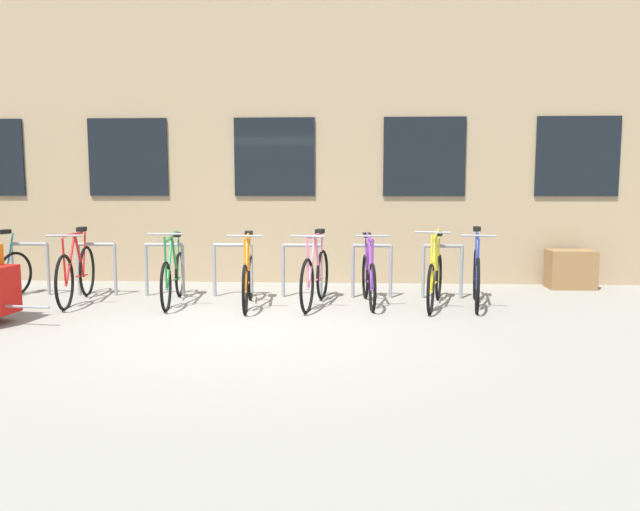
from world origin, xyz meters
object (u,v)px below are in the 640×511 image
(bicycle_orange, at_px, (248,279))
(bicycle_blue, at_px, (476,276))
(bicycle_yellow, at_px, (435,278))
(bicycle_pink, at_px, (315,276))
(bicycle_red, at_px, (76,273))
(bicycle_purple, at_px, (369,278))
(planter_box, at_px, (571,269))
(bicycle_green, at_px, (173,276))

(bicycle_orange, relative_size, bicycle_blue, 0.95)
(bicycle_yellow, bearing_deg, bicycle_pink, -179.13)
(bicycle_orange, distance_m, bicycle_blue, 3.07)
(bicycle_pink, distance_m, bicycle_yellow, 1.60)
(bicycle_red, bearing_deg, bicycle_pink, -1.42)
(bicycle_purple, bearing_deg, planter_box, 24.01)
(bicycle_orange, bearing_deg, bicycle_red, 175.71)
(bicycle_pink, bearing_deg, bicycle_purple, 8.02)
(bicycle_pink, bearing_deg, bicycle_green, 178.07)
(bicycle_orange, relative_size, bicycle_green, 0.94)
(bicycle_pink, distance_m, bicycle_red, 3.32)
(bicycle_yellow, height_order, bicycle_blue, bicycle_yellow)
(bicycle_yellow, xyz_separation_m, bicycle_blue, (0.56, 0.07, 0.02))
(bicycle_pink, height_order, bicycle_blue, bicycle_blue)
(bicycle_purple, bearing_deg, bicycle_red, -179.72)
(bicycle_pink, xyz_separation_m, bicycle_purple, (0.72, 0.10, -0.03))
(bicycle_pink, relative_size, bicycle_red, 0.94)
(bicycle_orange, height_order, bicycle_blue, bicycle_blue)
(bicycle_yellow, relative_size, bicycle_red, 0.94)
(bicycle_pink, height_order, bicycle_purple, bicycle_pink)
(bicycle_blue, height_order, planter_box, bicycle_blue)
(bicycle_green, distance_m, bicycle_purple, 2.67)
(bicycle_purple, height_order, bicycle_red, bicycle_red)
(bicycle_purple, height_order, bicycle_blue, bicycle_blue)
(bicycle_orange, xyz_separation_m, planter_box, (4.80, 1.62, -0.07))
(bicycle_red, bearing_deg, bicycle_yellow, -0.67)
(bicycle_yellow, xyz_separation_m, bicycle_green, (-3.56, 0.04, -0.00))
(bicycle_red, bearing_deg, bicycle_green, -0.68)
(bicycle_pink, bearing_deg, bicycle_yellow, 0.87)
(bicycle_yellow, bearing_deg, planter_box, 33.04)
(bicycle_green, height_order, bicycle_red, bicycle_red)
(bicycle_yellow, distance_m, bicycle_green, 3.56)
(bicycle_green, relative_size, bicycle_red, 0.98)
(bicycle_pink, distance_m, bicycle_green, 1.96)
(bicycle_orange, xyz_separation_m, bicycle_red, (-2.42, 0.18, 0.03))
(bicycle_orange, relative_size, bicycle_red, 0.92)
(bicycle_blue, bearing_deg, planter_box, 39.29)
(bicycle_yellow, distance_m, planter_box, 2.74)
(bicycle_yellow, height_order, planter_box, bicycle_yellow)
(bicycle_orange, height_order, bicycle_yellow, bicycle_yellow)
(bicycle_pink, relative_size, bicycle_yellow, 1.00)
(bicycle_green, bearing_deg, bicycle_red, 179.32)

